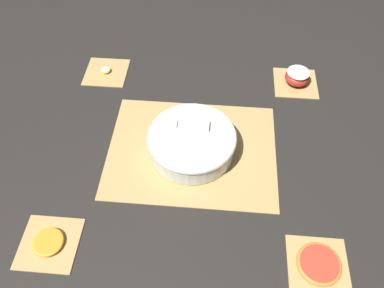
# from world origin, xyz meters

# --- Properties ---
(ground_plane) EXTENTS (6.00, 6.00, 0.00)m
(ground_plane) POSITION_xyz_m (0.00, 0.00, 0.00)
(ground_plane) COLOR black
(bamboo_mat_center) EXTENTS (0.47, 0.36, 0.01)m
(bamboo_mat_center) POSITION_xyz_m (0.00, 0.00, 0.00)
(bamboo_mat_center) COLOR tan
(bamboo_mat_center) RESTS_ON ground_plane
(coaster_mat_near_left) EXTENTS (0.14, 0.14, 0.01)m
(coaster_mat_near_left) POSITION_xyz_m (-0.31, -0.30, 0.00)
(coaster_mat_near_left) COLOR tan
(coaster_mat_near_left) RESTS_ON ground_plane
(coaster_mat_near_right) EXTENTS (0.14, 0.14, 0.01)m
(coaster_mat_near_right) POSITION_xyz_m (0.31, -0.30, 0.00)
(coaster_mat_near_right) COLOR tan
(coaster_mat_near_right) RESTS_ON ground_plane
(coaster_mat_far_left) EXTENTS (0.14, 0.14, 0.01)m
(coaster_mat_far_left) POSITION_xyz_m (-0.31, 0.30, 0.00)
(coaster_mat_far_left) COLOR tan
(coaster_mat_far_left) RESTS_ON ground_plane
(coaster_mat_far_right) EXTENTS (0.14, 0.14, 0.01)m
(coaster_mat_far_right) POSITION_xyz_m (0.31, 0.30, 0.00)
(coaster_mat_far_right) COLOR tan
(coaster_mat_far_right) RESTS_ON ground_plane
(fruit_salad_bowl) EXTENTS (0.24, 0.24, 0.07)m
(fruit_salad_bowl) POSITION_xyz_m (0.00, 0.00, 0.04)
(fruit_salad_bowl) COLOR silver
(fruit_salad_bowl) RESTS_ON bamboo_mat_center
(apple_half) EXTENTS (0.08, 0.08, 0.04)m
(apple_half) POSITION_xyz_m (-0.31, -0.30, 0.03)
(apple_half) COLOR #B72D23
(apple_half) RESTS_ON coaster_mat_near_left
(orange_slice_whole) EXTENTS (0.07, 0.07, 0.01)m
(orange_slice_whole) POSITION_xyz_m (0.31, 0.30, 0.01)
(orange_slice_whole) COLOR orange
(orange_slice_whole) RESTS_ON coaster_mat_far_right
(banana_coin_single) EXTENTS (0.03, 0.03, 0.01)m
(banana_coin_single) POSITION_xyz_m (0.31, -0.30, 0.01)
(banana_coin_single) COLOR #F7EFC6
(banana_coin_single) RESTS_ON coaster_mat_near_right
(grapefruit_slice) EXTENTS (0.10, 0.10, 0.01)m
(grapefruit_slice) POSITION_xyz_m (-0.31, 0.30, 0.01)
(grapefruit_slice) COLOR red
(grapefruit_slice) RESTS_ON coaster_mat_far_left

